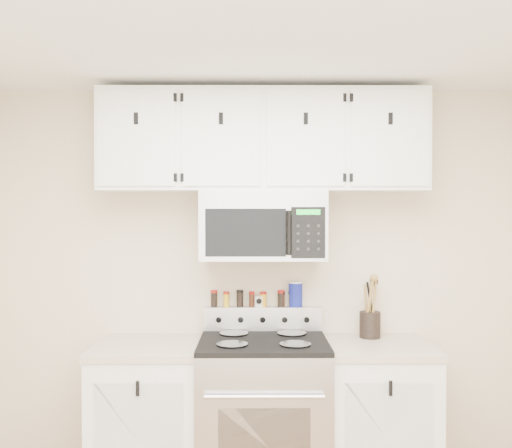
{
  "coord_description": "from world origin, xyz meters",
  "views": [
    {
      "loc": [
        -0.06,
        -1.96,
        1.7
      ],
      "look_at": [
        -0.04,
        1.45,
        1.64
      ],
      "focal_mm": 40.0,
      "sensor_mm": 36.0,
      "label": 1
    }
  ],
  "objects": [
    {
      "name": "spice_jar_5",
      "position": [
        0.12,
        1.71,
        1.15
      ],
      "size": [
        0.05,
        0.05,
        0.11
      ],
      "color": "black",
      "rests_on": "range"
    },
    {
      "name": "kitchen_timer",
      "position": [
        -0.02,
        1.71,
        1.13
      ],
      "size": [
        0.07,
        0.06,
        0.07
      ],
      "primitive_type": "cube",
      "rotation": [
        0.0,
        0.0,
        0.27
      ],
      "color": "silver",
      "rests_on": "range"
    },
    {
      "name": "upper_cabinets",
      "position": [
        -0.0,
        1.58,
        2.15
      ],
      "size": [
        2.0,
        0.35,
        0.62
      ],
      "color": "white",
      "rests_on": "back_wall"
    },
    {
      "name": "spice_jar_4",
      "position": [
        0.0,
        1.71,
        1.15
      ],
      "size": [
        0.04,
        0.04,
        0.1
      ],
      "color": "gold",
      "rests_on": "range"
    },
    {
      "name": "spice_jar_1",
      "position": [
        -0.23,
        1.71,
        1.15
      ],
      "size": [
        0.04,
        0.04,
        0.1
      ],
      "color": "yellow",
      "rests_on": "range"
    },
    {
      "name": "base_cabinet_right",
      "position": [
        0.69,
        1.45,
        0.46
      ],
      "size": [
        0.64,
        0.62,
        0.92
      ],
      "color": "white",
      "rests_on": "floor"
    },
    {
      "name": "base_cabinet_left",
      "position": [
        -0.69,
        1.45,
        0.46
      ],
      "size": [
        0.64,
        0.62,
        0.92
      ],
      "color": "white",
      "rests_on": "floor"
    },
    {
      "name": "spice_jar_2",
      "position": [
        -0.15,
        1.71,
        1.15
      ],
      "size": [
        0.05,
        0.05,
        0.11
      ],
      "color": "black",
      "rests_on": "range"
    },
    {
      "name": "salt_canister",
      "position": [
        0.21,
        1.71,
        1.18
      ],
      "size": [
        0.09,
        0.09,
        0.16
      ],
      "color": "#162098",
      "rests_on": "range"
    },
    {
      "name": "spice_jar_0",
      "position": [
        -0.31,
        1.71,
        1.15
      ],
      "size": [
        0.04,
        0.04,
        0.11
      ],
      "color": "black",
      "rests_on": "range"
    },
    {
      "name": "spice_jar_6",
      "position": [
        0.12,
        1.71,
        1.15
      ],
      "size": [
        0.04,
        0.04,
        0.1
      ],
      "color": "#452110",
      "rests_on": "range"
    },
    {
      "name": "microwave",
      "position": [
        0.0,
        1.55,
        1.63
      ],
      "size": [
        0.76,
        0.44,
        0.42
      ],
      "color": "#9E9EA3",
      "rests_on": "back_wall"
    },
    {
      "name": "back_wall",
      "position": [
        0.0,
        1.75,
        1.25
      ],
      "size": [
        3.5,
        0.01,
        2.5
      ],
      "primitive_type": "cube",
      "color": "beige",
      "rests_on": "floor"
    },
    {
      "name": "spice_jar_7",
      "position": [
        0.19,
        1.71,
        1.15
      ],
      "size": [
        0.04,
        0.04,
        0.1
      ],
      "color": "gold",
      "rests_on": "range"
    },
    {
      "name": "utensil_crock",
      "position": [
        0.68,
        1.61,
        1.02
      ],
      "size": [
        0.13,
        0.13,
        0.38
      ],
      "color": "black",
      "rests_on": "base_cabinet_right"
    },
    {
      "name": "range",
      "position": [
        0.0,
        1.43,
        0.49
      ],
      "size": [
        0.76,
        0.65,
        1.1
      ],
      "color": "#B7B7BA",
      "rests_on": "floor"
    },
    {
      "name": "spice_jar_3",
      "position": [
        -0.07,
        1.71,
        1.15
      ],
      "size": [
        0.04,
        0.04,
        0.1
      ],
      "color": "#401E0F",
      "rests_on": "range"
    }
  ]
}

